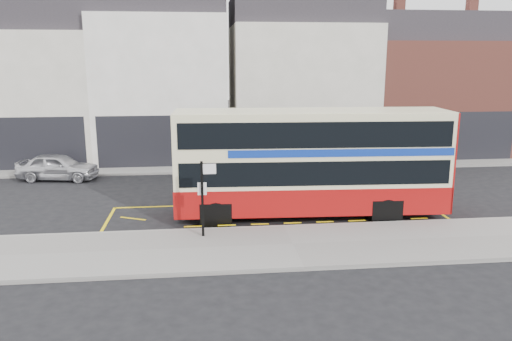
{
  "coord_description": "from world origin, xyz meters",
  "views": [
    {
      "loc": [
        -3.07,
        -18.52,
        6.53
      ],
      "look_at": [
        -0.83,
        2.0,
        1.83
      ],
      "focal_mm": 35.0,
      "sensor_mm": 36.0,
      "label": 1
    }
  ],
  "objects": [
    {
      "name": "terrace_left",
      "position": [
        -5.5,
        14.99,
        5.32
      ],
      "size": [
        8.0,
        8.01,
        11.8
      ],
      "color": "white",
      "rests_on": "ground"
    },
    {
      "name": "pavement",
      "position": [
        0.0,
        -2.3,
        0.07
      ],
      "size": [
        40.0,
        4.0,
        0.15
      ],
      "primitive_type": "cube",
      "color": "gray",
      "rests_on": "ground"
    },
    {
      "name": "car_grey",
      "position": [
        0.71,
        8.41,
        0.74
      ],
      "size": [
        4.5,
        1.65,
        1.47
      ],
      "primitive_type": "imported",
      "rotation": [
        0.0,
        0.0,
        1.55
      ],
      "color": "#45474D",
      "rests_on": "ground"
    },
    {
      "name": "ground",
      "position": [
        0.0,
        0.0,
        0.0
      ],
      "size": [
        120.0,
        120.0,
        0.0
      ],
      "primitive_type": "plane",
      "color": "black",
      "rests_on": "ground"
    },
    {
      "name": "double_decker_bus",
      "position": [
        1.4,
        1.21,
        2.33
      ],
      "size": [
        11.22,
        3.05,
        4.44
      ],
      "rotation": [
        0.0,
        0.0,
        -0.04
      ],
      "color": "beige",
      "rests_on": "ground"
    },
    {
      "name": "bus_stop_post",
      "position": [
        -3.05,
        -1.15,
        1.83
      ],
      "size": [
        0.69,
        0.12,
        2.78
      ],
      "rotation": [
        0.0,
        0.0,
        0.01
      ],
      "color": "black",
      "rests_on": "pavement"
    },
    {
      "name": "terrace_green_shop",
      "position": [
        3.5,
        14.99,
        5.07
      ],
      "size": [
        9.0,
        8.01,
        11.3
      ],
      "color": "silver",
      "rests_on": "ground"
    },
    {
      "name": "street_tree_right",
      "position": [
        5.35,
        12.43,
        3.37
      ],
      "size": [
        2.29,
        2.29,
        4.94
      ],
      "color": "black",
      "rests_on": "ground"
    },
    {
      "name": "car_silver",
      "position": [
        -10.9,
        8.89,
        0.73
      ],
      "size": [
        4.48,
        2.35,
        1.45
      ],
      "primitive_type": "imported",
      "rotation": [
        0.0,
        0.0,
        1.42
      ],
      "color": "silver",
      "rests_on": "ground"
    },
    {
      "name": "terrace_right",
      "position": [
        12.5,
        14.99,
        4.57
      ],
      "size": [
        9.0,
        8.01,
        10.3
      ],
      "color": "#9C4C3E",
      "rests_on": "ground"
    },
    {
      "name": "kerb",
      "position": [
        0.0,
        -0.38,
        0.07
      ],
      "size": [
        40.0,
        0.15,
        0.15
      ],
      "primitive_type": "cube",
      "color": "gray",
      "rests_on": "ground"
    },
    {
      "name": "car_white",
      "position": [
        5.94,
        8.31,
        0.64
      ],
      "size": [
        4.66,
        2.7,
        1.27
      ],
      "primitive_type": "imported",
      "rotation": [
        0.0,
        0.0,
        1.79
      ],
      "color": "silver",
      "rests_on": "ground"
    },
    {
      "name": "terrace_far_left",
      "position": [
        -13.5,
        14.99,
        4.82
      ],
      "size": [
        8.0,
        8.01,
        10.8
      ],
      "color": "silver",
      "rests_on": "ground"
    },
    {
      "name": "far_pavement",
      "position": [
        0.0,
        11.0,
        0.07
      ],
      "size": [
        50.0,
        3.0,
        0.15
      ],
      "primitive_type": "cube",
      "color": "gray",
      "rests_on": "ground"
    },
    {
      "name": "road_markings",
      "position": [
        0.0,
        1.6,
        0.01
      ],
      "size": [
        14.0,
        3.4,
        0.01
      ],
      "primitive_type": null,
      "color": "yellow",
      "rests_on": "ground"
    }
  ]
}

